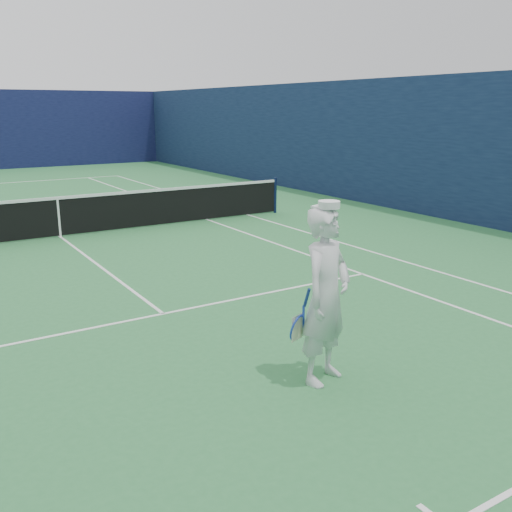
{
  "coord_description": "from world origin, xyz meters",
  "views": [
    {
      "loc": [
        -3.2,
        -14.22,
        3.11
      ],
      "look_at": [
        0.74,
        -7.94,
        1.17
      ],
      "focal_mm": 40.0,
      "sensor_mm": 36.0,
      "label": 1
    }
  ],
  "objects": [
    {
      "name": "tennis_net",
      "position": [
        0.0,
        0.0,
        0.55
      ],
      "size": [
        12.88,
        0.09,
        1.07
      ],
      "color": "#141E4C",
      "rests_on": "ground"
    },
    {
      "name": "windscreen_fence",
      "position": [
        0.0,
        0.0,
        2.0
      ],
      "size": [
        20.12,
        36.12,
        4.0
      ],
      "color": "#10153D",
      "rests_on": "ground"
    },
    {
      "name": "ground",
      "position": [
        0.0,
        0.0,
        0.0
      ],
      "size": [
        80.0,
        80.0,
        0.0
      ],
      "primitive_type": "plane",
      "color": "#2B723B",
      "rests_on": "ground"
    },
    {
      "name": "tennis_player",
      "position": [
        0.74,
        -9.44,
        1.04
      ],
      "size": [
        0.93,
        0.73,
        2.12
      ],
      "rotation": [
        0.0,
        0.0,
        0.36
      ],
      "color": "white",
      "rests_on": "ground"
    },
    {
      "name": "court_markings",
      "position": [
        0.0,
        0.0,
        0.0
      ],
      "size": [
        11.03,
        23.83,
        0.01
      ],
      "color": "white",
      "rests_on": "ground"
    }
  ]
}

